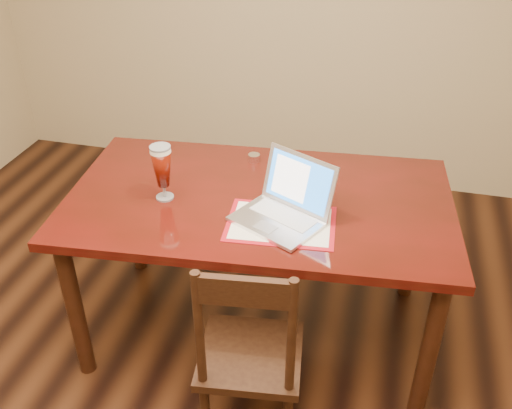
# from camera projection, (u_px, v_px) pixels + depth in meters

# --- Properties ---
(room_shell) EXTENTS (4.51, 5.01, 2.71)m
(room_shell) POSITION_uv_depth(u_px,v_px,m) (128.00, 45.00, 1.56)
(room_shell) COLOR tan
(room_shell) RESTS_ON ground
(dining_table) EXTENTS (1.87, 1.17, 1.10)m
(dining_table) POSITION_uv_depth(u_px,v_px,m) (258.00, 214.00, 2.69)
(dining_table) COLOR #480C09
(dining_table) RESTS_ON ground
(dining_chair) EXTENTS (0.47, 0.45, 0.99)m
(dining_chair) POSITION_uv_depth(u_px,v_px,m) (250.00, 356.00, 2.32)
(dining_chair) COLOR #321B0E
(dining_chair) RESTS_ON ground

